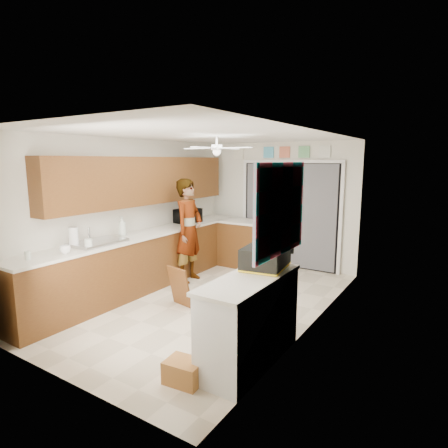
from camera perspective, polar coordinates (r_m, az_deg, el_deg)
The scene contains 41 objects.
floor at distance 5.88m, azimuth -2.14°, elevation -11.67°, with size 5.00×5.00×0.00m, color beige.
ceiling at distance 5.49m, azimuth -2.31°, elevation 13.41°, with size 5.00×5.00×0.00m, color white.
wall_back at distance 7.72m, azimuth 8.42°, elevation 2.94°, with size 3.20×3.20×0.00m, color silver.
wall_front at distance 3.82m, azimuth -24.19°, elevation -4.70°, with size 3.20×3.20×0.00m, color silver.
wall_left at distance 6.59m, azimuth -13.74°, elevation 1.62°, with size 5.00×5.00×0.00m, color silver.
wall_right at distance 4.84m, azimuth 13.56°, elevation -1.22°, with size 5.00×5.00×0.00m, color silver.
left_base_cabinets at distance 6.54m, azimuth -11.63°, elevation -5.52°, with size 0.60×4.80×0.90m, color brown.
left_countertop at distance 6.42m, azimuth -11.71°, elevation -1.49°, with size 0.62×4.80×0.04m, color white.
upper_cabinets at distance 6.56m, azimuth -11.69°, elevation 6.50°, with size 0.32×4.00×0.80m, color brown.
sink_basin at distance 5.76m, azimuth -18.66°, elevation -2.73°, with size 0.50×0.76×0.06m, color silver.
faucet at distance 5.89m, azimuth -19.87°, elevation -1.59°, with size 0.03×0.03×0.22m, color silver.
peninsula_base at distance 7.63m, azimuth 3.30°, elevation -3.14°, with size 1.00×0.60×0.90m, color brown.
peninsula_top at distance 7.54m, azimuth 3.33°, elevation 0.34°, with size 1.04×0.64×0.04m, color white.
back_opening_recess at distance 7.62m, azimuth 10.01°, elevation 1.30°, with size 2.00×0.06×2.10m, color black.
curtain_panel at distance 7.58m, azimuth 9.89°, elevation 1.26°, with size 1.90×0.03×2.05m, color slate.
door_trim_left at distance 8.04m, azimuth 3.19°, elevation 1.86°, with size 0.06×0.04×2.10m, color white.
door_trim_right at distance 7.27m, azimuth 17.35°, elevation 0.60°, with size 0.06×0.04×2.10m, color white.
door_trim_head at distance 7.51m, azimuth 10.16°, elevation 9.37°, with size 2.10×0.04×0.06m, color white.
header_frame_1 at distance 7.75m, azimuth 6.81°, elevation 10.78°, with size 0.22×0.02×0.22m, color #50B1D7.
header_frame_2 at distance 7.60m, azimuth 9.22°, elevation 10.75°, with size 0.22×0.02×0.22m, color #D16C4E.
header_frame_3 at distance 7.45m, azimuth 12.10°, elevation 10.69°, with size 0.22×0.02×0.22m, color #62AB71.
header_frame_4 at distance 7.32m, azimuth 15.08°, elevation 10.59°, with size 0.22×0.02×0.22m, color silver.
route66_sign at distance 8.08m, azimuth 2.25°, elevation 10.80°, with size 0.22×0.02×0.26m, color silver.
right_counter_base at distance 4.11m, azimuth 4.01°, elevation -14.63°, with size 0.50×1.40×0.90m, color white.
right_counter_top at distance 3.95m, azimuth 3.96°, elevation -8.37°, with size 0.54×1.44×0.04m, color white.
abstract_painting at distance 3.86m, azimuth 8.64°, elevation 2.25°, with size 0.03×1.15×0.95m, color #F0587D.
ceiling_fan at distance 5.65m, azimuth -1.11°, elevation 11.49°, with size 1.14×1.14×0.24m, color white.
microwave at distance 7.31m, azimuth -5.53°, elevation 1.24°, with size 0.49×0.33×0.27m, color black.
soap_bottle at distance 6.20m, azimuth -15.27°, elevation -0.32°, with size 0.13×0.13×0.33m, color silver.
cup at distance 5.30m, azimuth -23.07°, elevation -3.60°, with size 0.14×0.14×0.11m, color white.
jar_a at distance 5.44m, azimuth -19.93°, elevation -2.89°, with size 0.10×0.10×0.14m, color silver.
jar_b at distance 5.18m, azimuth -27.73°, elevation -4.26°, with size 0.07×0.07×0.11m, color silver.
paper_towel_roll at distance 5.64m, azimuth -21.97°, elevation -1.87°, with size 0.13×0.13×0.28m, color white.
suitcase at distance 4.26m, azimuth 6.34°, elevation -5.04°, with size 0.43×0.58×0.25m, color black.
suitcase_rim at distance 4.29m, azimuth 6.31°, elevation -6.46°, with size 0.44×0.58×0.02m, color yellow.
suitcase_lid at distance 4.46m, azimuth 8.05°, elevation -1.11°, with size 0.42×0.03×0.50m, color black.
cardboard_box at distance 3.93m, azimuth -6.11°, elevation -21.46°, with size 0.36×0.27×0.23m, color #AD6F36.
navy_crate at distance 4.52m, azimuth 0.74°, elevation -16.85°, with size 0.40×0.34×0.25m, color #161D37.
cabinet_door_panel at distance 5.61m, azimuth -6.77°, elevation -9.48°, with size 0.41×0.03×0.61m, color brown.
man at distance 6.65m, azimuth -5.39°, elevation -0.99°, with size 0.67×0.44×1.83m, color white.
dog at distance 5.43m, azimuth 1.39°, elevation -11.38°, with size 0.21×0.48×0.38m, color black.
Camera 1 is at (3.13, -4.50, 2.14)m, focal length 30.00 mm.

